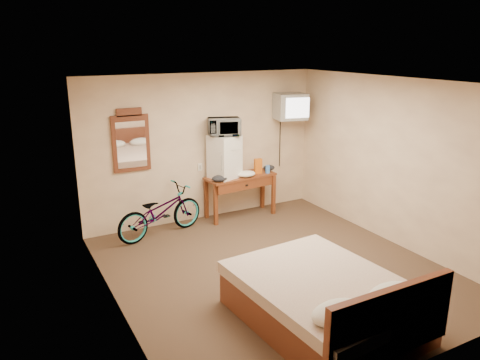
{
  "coord_description": "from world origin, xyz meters",
  "views": [
    {
      "loc": [
        -3.15,
        -4.84,
        2.96
      ],
      "look_at": [
        -0.2,
        0.62,
        1.14
      ],
      "focal_mm": 35.0,
      "sensor_mm": 36.0,
      "label": 1
    }
  ],
  "objects": [
    {
      "name": "microwave",
      "position": [
        0.28,
        2.06,
        1.62
      ],
      "size": [
        0.61,
        0.5,
        0.29
      ],
      "primitive_type": "imported",
      "rotation": [
        0.0,
        0.0,
        -0.32
      ],
      "color": "white",
      "rests_on": "mini_fridge"
    },
    {
      "name": "room",
      "position": [
        -0.0,
        0.0,
        1.25
      ],
      "size": [
        4.6,
        4.64,
        2.5
      ],
      "color": "#493024",
      "rests_on": "ground"
    },
    {
      "name": "crt_television",
      "position": [
        1.56,
        2.02,
        1.88
      ],
      "size": [
        0.6,
        0.64,
        0.46
      ],
      "color": "black",
      "rests_on": "room"
    },
    {
      "name": "blue_cup",
      "position": [
        1.06,
        1.93,
        0.82
      ],
      "size": [
        0.08,
        0.08,
        0.14
      ],
      "primitive_type": "cylinder",
      "color": "#4282E3",
      "rests_on": "desk"
    },
    {
      "name": "snack_bag",
      "position": [
        0.9,
        2.0,
        0.88
      ],
      "size": [
        0.14,
        0.1,
        0.26
      ],
      "primitive_type": "cube",
      "rotation": [
        0.0,
        0.0,
        -0.14
      ],
      "color": "#D06012",
      "rests_on": "desk"
    },
    {
      "name": "mini_fridge",
      "position": [
        0.28,
        2.06,
        1.11
      ],
      "size": [
        0.56,
        0.54,
        0.73
      ],
      "color": "white",
      "rests_on": "desk"
    },
    {
      "name": "cloth_cream",
      "position": [
        0.61,
        1.91,
        0.8
      ],
      "size": [
        0.33,
        0.26,
        0.1
      ],
      "primitive_type": "ellipsoid",
      "color": "white",
      "rests_on": "desk"
    },
    {
      "name": "bed",
      "position": [
        -0.21,
        -1.38,
        0.3
      ],
      "size": [
        1.64,
        2.09,
        0.9
      ],
      "color": "#5E2D1A",
      "rests_on": "floor"
    },
    {
      "name": "desk",
      "position": [
        0.57,
        2.0,
        0.62
      ],
      "size": [
        1.28,
        0.58,
        0.75
      ],
      "color": "brown",
      "rests_on": "floor"
    },
    {
      "name": "bicycle",
      "position": [
        -0.96,
        1.87,
        0.4
      ],
      "size": [
        1.59,
        0.87,
        0.79
      ],
      "primitive_type": "imported",
      "rotation": [
        0.0,
        0.0,
        1.81
      ],
      "color": "black",
      "rests_on": "floor"
    },
    {
      "name": "cloth_dark_a",
      "position": [
        0.09,
        1.87,
        0.8
      ],
      "size": [
        0.28,
        0.21,
        0.1
      ],
      "primitive_type": "ellipsoid",
      "color": "black",
      "rests_on": "desk"
    },
    {
      "name": "wall_mirror",
      "position": [
        -1.24,
        2.27,
        1.49
      ],
      "size": [
        0.59,
        0.04,
        1.0
      ],
      "color": "#5E2D1A",
      "rests_on": "room"
    },
    {
      "name": "cloth_dark_b",
      "position": [
        1.18,
        2.08,
        0.8
      ],
      "size": [
        0.22,
        0.18,
        0.1
      ],
      "primitive_type": "ellipsoid",
      "color": "black",
      "rests_on": "desk"
    }
  ]
}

